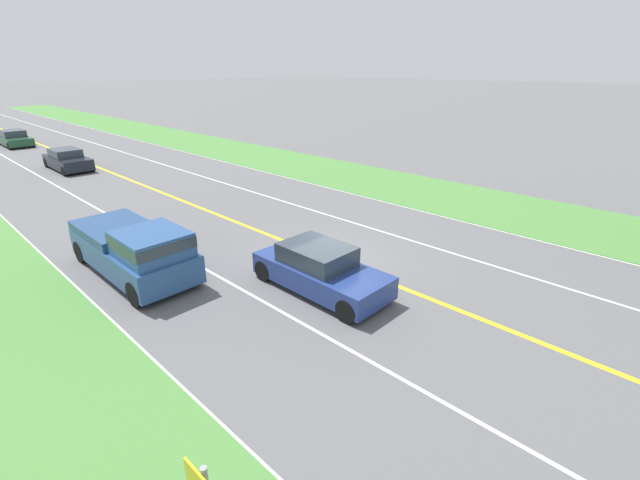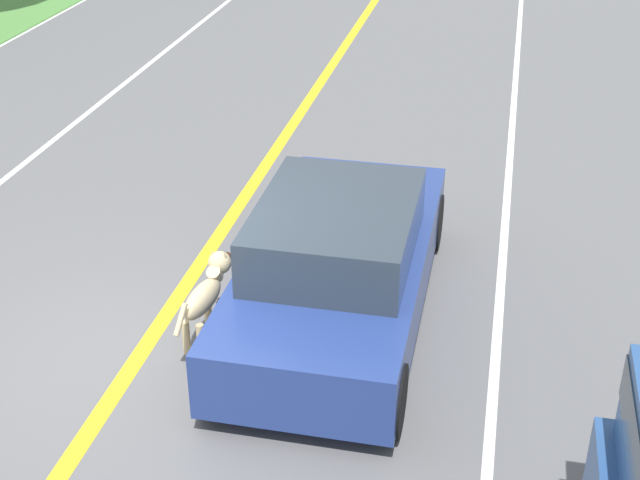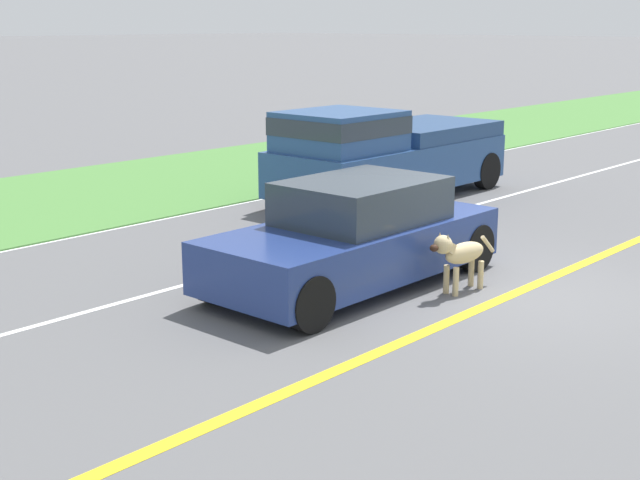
% 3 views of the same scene
% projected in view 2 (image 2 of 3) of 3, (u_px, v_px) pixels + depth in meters
% --- Properties ---
extents(ground_plane, '(400.00, 400.00, 0.00)m').
position_uv_depth(ground_plane, '(140.00, 355.00, 8.95)').
color(ground_plane, '#5B5B5E').
extents(centre_divider_line, '(0.18, 160.00, 0.01)m').
position_uv_depth(centre_divider_line, '(140.00, 354.00, 8.95)').
color(centre_divider_line, yellow).
rests_on(centre_divider_line, ground).
extents(lane_dash_same_dir, '(0.10, 160.00, 0.01)m').
position_uv_depth(lane_dash_same_dir, '(492.00, 401.00, 8.30)').
color(lane_dash_same_dir, white).
rests_on(lane_dash_same_dir, ground).
extents(ego_car, '(1.84, 4.34, 1.42)m').
position_uv_depth(ego_car, '(338.00, 263.00, 9.24)').
color(ego_car, navy).
rests_on(ego_car, ground).
extents(dog, '(0.35, 1.26, 0.84)m').
position_uv_depth(dog, '(207.00, 293.00, 8.99)').
color(dog, '#D1B784').
rests_on(dog, ground).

